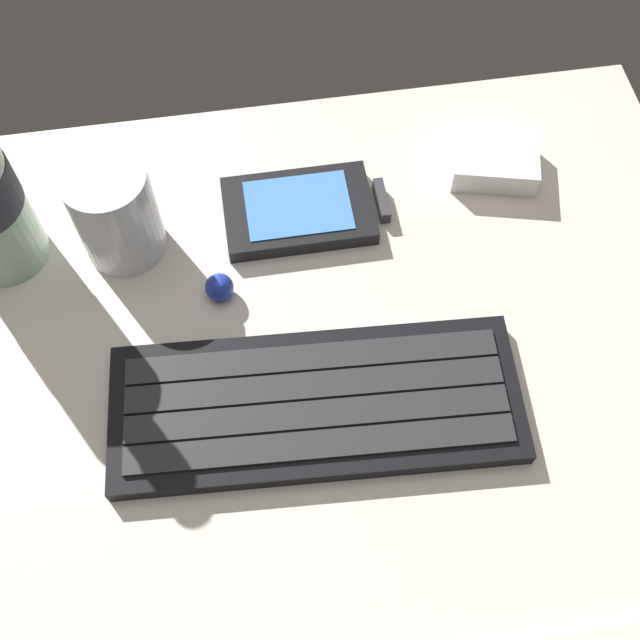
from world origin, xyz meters
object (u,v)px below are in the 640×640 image
Objects in this scene: handheld_device at (306,210)px; trackball_mouse at (219,287)px; juice_cup at (116,215)px; charger_block at (494,160)px; keyboard at (316,404)px.

trackball_mouse is (-7.66, -6.50, 0.37)cm from handheld_device.
charger_block is at bearing 5.51° from juice_cup.
juice_cup is (-14.65, -0.68, 3.18)cm from handheld_device.
charger_block is (16.26, 2.30, 0.47)cm from handheld_device.
handheld_device is 1.83× the size of charger_block.
charger_block reaches higher than keyboard.
juice_cup is at bearing -177.35° from handheld_device.
keyboard is at bearing -60.67° from trackball_mouse.
trackball_mouse is (6.99, -5.82, -2.81)cm from juice_cup.
charger_block is at bearing 20.21° from trackball_mouse.
charger_block is at bearing 46.85° from keyboard.
trackball_mouse is at bearing 119.33° from keyboard.
keyboard is 26.39cm from charger_block.
handheld_device is 1.51× the size of juice_cup.
handheld_device is at bearing 83.97° from keyboard.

